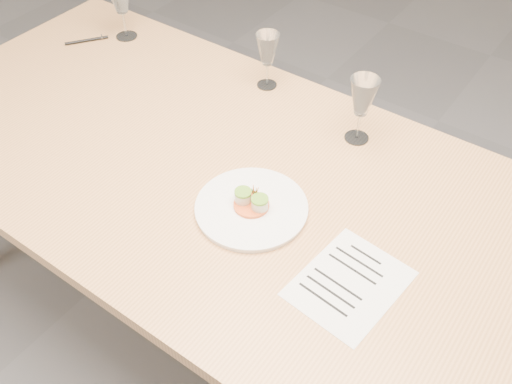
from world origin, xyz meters
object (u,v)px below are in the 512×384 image
Objects in this scene: dinner_plate at (252,207)px; wine_glass_2 at (363,98)px; ballpoint_pen at (87,40)px; recipe_sheet at (349,283)px; dining_table at (269,208)px; wine_glass_1 at (267,50)px.

dinner_plate is 0.44m from wine_glass_2.
recipe_sheet is at bearing -71.33° from ballpoint_pen.
wine_glass_1 is (-0.28, 0.40, 0.20)m from dining_table.
ballpoint_pen is 1.06m from wine_glass_2.
recipe_sheet is (0.32, -0.14, 0.07)m from dining_table.
recipe_sheet is 1.54× the size of wine_glass_1.
dinner_plate is at bearing -73.40° from ballpoint_pen.
dining_table is 18.31× the size of ballpoint_pen.
dining_table is 0.12m from dinner_plate.
dinner_plate is at bearing -87.44° from dining_table.
dining_table is at bearing 92.56° from dinner_plate.
wine_glass_2 reaches higher than dining_table.
ballpoint_pen is at bearing 169.32° from recipe_sheet.
wine_glass_1 is at bearing -42.08° from ballpoint_pen.
wine_glass_2 is at bearing 122.71° from recipe_sheet.
wine_glass_1 is (-0.60, 0.54, 0.13)m from recipe_sheet.
dining_table is 11.84× the size of wine_glass_2.
dinner_plate is 1.02m from ballpoint_pen.
ballpoint_pen reaches higher than recipe_sheet.
dining_table is 0.53m from wine_glass_1.
recipe_sheet is 1.40× the size of wine_glass_2.
ballpoint_pen is at bearing 161.29° from dinner_plate.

